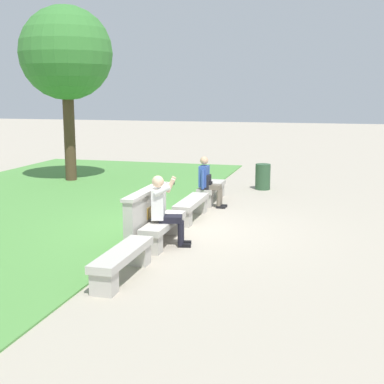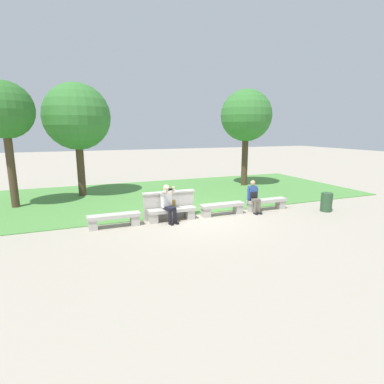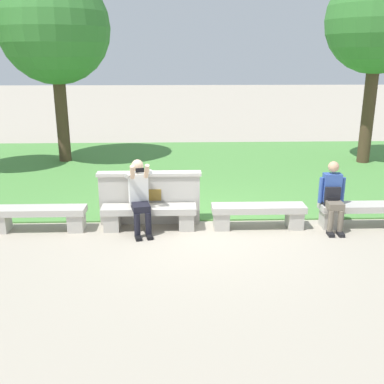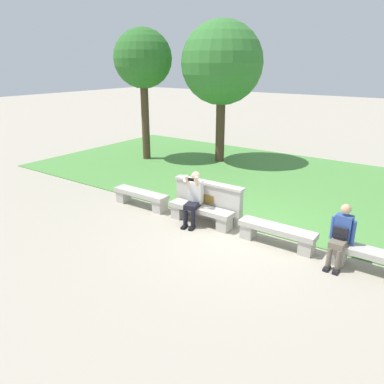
{
  "view_description": "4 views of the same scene",
  "coord_description": "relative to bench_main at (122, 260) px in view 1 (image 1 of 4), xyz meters",
  "views": [
    {
      "loc": [
        -10.35,
        -3.07,
        2.83
      ],
      "look_at": [
        -0.77,
        -0.49,
        0.96
      ],
      "focal_mm": 50.0,
      "sensor_mm": 36.0,
      "label": 1
    },
    {
      "loc": [
        -4.13,
        -9.9,
        3.2
      ],
      "look_at": [
        -0.38,
        -0.37,
        1.08
      ],
      "focal_mm": 28.0,
      "sensor_mm": 36.0,
      "label": 2
    },
    {
      "loc": [
        -0.48,
        -7.8,
        3.13
      ],
      "look_at": [
        -0.23,
        -0.19,
        0.77
      ],
      "focal_mm": 42.0,
      "sensor_mm": 36.0,
      "label": 3
    },
    {
      "loc": [
        3.82,
        -7.19,
        3.86
      ],
      "look_at": [
        -0.76,
        -0.73,
        1.1
      ],
      "focal_mm": 35.0,
      "sensor_mm": 36.0,
      "label": 4
    }
  ],
  "objects": [
    {
      "name": "ground_plane",
      "position": [
        3.04,
        0.0,
        -0.29
      ],
      "size": [
        80.0,
        80.0,
        0.0
      ],
      "primitive_type": "plane",
      "color": "#A89E8C"
    },
    {
      "name": "backrest_wall_with_plaque",
      "position": [
        2.03,
        0.34,
        0.22
      ],
      "size": [
        1.95,
        0.24,
        1.01
      ],
      "color": "#B7B2A8",
      "rests_on": "ground"
    },
    {
      "name": "bench_far",
      "position": [
        6.08,
        0.0,
        0.0
      ],
      "size": [
        1.73,
        0.4,
        0.45
      ],
      "color": "#B7B2A8",
      "rests_on": "ground"
    },
    {
      "name": "tree_right_background",
      "position": [
        8.1,
        5.11,
        3.67
      ],
      "size": [
        2.88,
        2.88,
        5.44
      ],
      "color": "#4C3826",
      "rests_on": "ground"
    },
    {
      "name": "person_photographer",
      "position": [
        1.87,
        -0.08,
        0.44
      ],
      "size": [
        0.53,
        0.77,
        1.32
      ],
      "color": "black",
      "rests_on": "ground"
    },
    {
      "name": "bench_near",
      "position": [
        2.03,
        0.0,
        0.0
      ],
      "size": [
        1.73,
        0.4,
        0.45
      ],
      "color": "#B7B2A8",
      "rests_on": "ground"
    },
    {
      "name": "trash_bin",
      "position": [
        8.18,
        -1.05,
        0.08
      ],
      "size": [
        0.44,
        0.44,
        0.75
      ],
      "primitive_type": "cylinder",
      "color": "#2D5133",
      "rests_on": "ground"
    },
    {
      "name": "backpack",
      "position": [
        5.38,
        -0.03,
        0.33
      ],
      "size": [
        0.28,
        0.24,
        0.43
      ],
      "color": "black",
      "rests_on": "bench_far"
    },
    {
      "name": "person_distant",
      "position": [
        5.4,
        -0.07,
        0.38
      ],
      "size": [
        0.48,
        0.68,
        1.26
      ],
      "color": "black",
      "rests_on": "ground"
    },
    {
      "name": "bench_mid",
      "position": [
        4.05,
        0.0,
        0.0
      ],
      "size": [
        1.73,
        0.4,
        0.45
      ],
      "color": "#B7B2A8",
      "rests_on": "ground"
    },
    {
      "name": "bench_main",
      "position": [
        0.0,
        0.0,
        0.0
      ],
      "size": [
        1.73,
        0.4,
        0.45
      ],
      "color": "#B7B2A8",
      "rests_on": "ground"
    }
  ]
}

